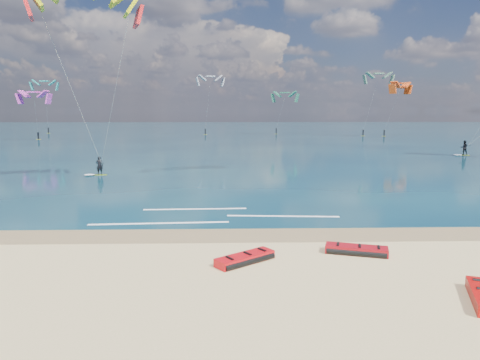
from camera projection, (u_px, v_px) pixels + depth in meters
name	position (u px, v px, depth m)	size (l,w,h in m)	color
ground	(220.00, 154.00, 55.91)	(320.00, 320.00, 0.00)	tan
wet_sand_strip	(204.00, 235.00, 19.40)	(320.00, 2.40, 0.01)	brown
sea	(225.00, 131.00, 119.07)	(320.00, 200.00, 0.04)	#0B293D
packed_kite_left	(245.00, 262.00, 15.91)	(2.56, 1.00, 0.36)	red
packed_kite_mid	(356.00, 254.00, 16.88)	(2.57, 1.02, 0.37)	#AB0B14
kitesurfer_main	(92.00, 80.00, 33.04)	(8.23, 8.44, 15.43)	#AFE61B
shoreline_foam	(211.00, 216.00, 22.73)	(12.83, 3.63, 0.01)	white
distant_kites	(230.00, 110.00, 94.38)	(86.49, 26.65, 13.48)	teal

